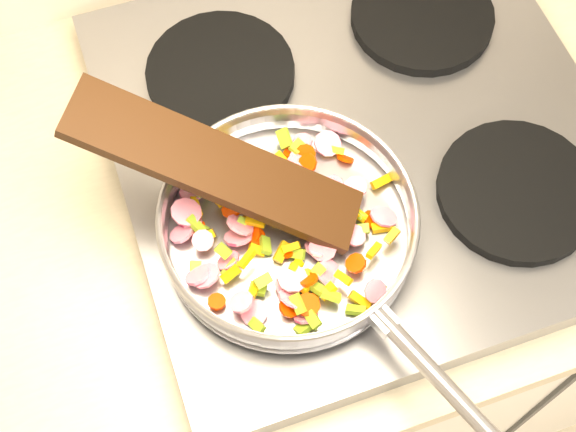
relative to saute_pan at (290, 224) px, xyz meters
name	(u,v)px	position (x,y,z in m)	size (l,w,h in m)	color
cooktop	(361,142)	(0.13, 0.11, -0.06)	(0.60, 0.60, 0.04)	#939399
grate_fl	(293,263)	(-0.01, -0.03, -0.04)	(0.19, 0.19, 0.02)	black
grate_fr	(517,191)	(0.27, -0.03, -0.04)	(0.19, 0.19, 0.02)	black
grate_bl	(220,73)	(-0.01, 0.25, -0.04)	(0.19, 0.19, 0.02)	black
grate_br	(422,16)	(0.27, 0.25, -0.04)	(0.19, 0.19, 0.02)	black
saute_pan	(290,224)	(0.00, 0.00, 0.00)	(0.32, 0.47, 0.05)	#9E9EA5
vegetable_heap	(285,230)	(-0.01, 0.00, -0.01)	(0.27, 0.25, 0.05)	#7FA61F
wooden_spatula	(216,166)	(-0.06, 0.07, 0.05)	(0.33, 0.07, 0.02)	black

